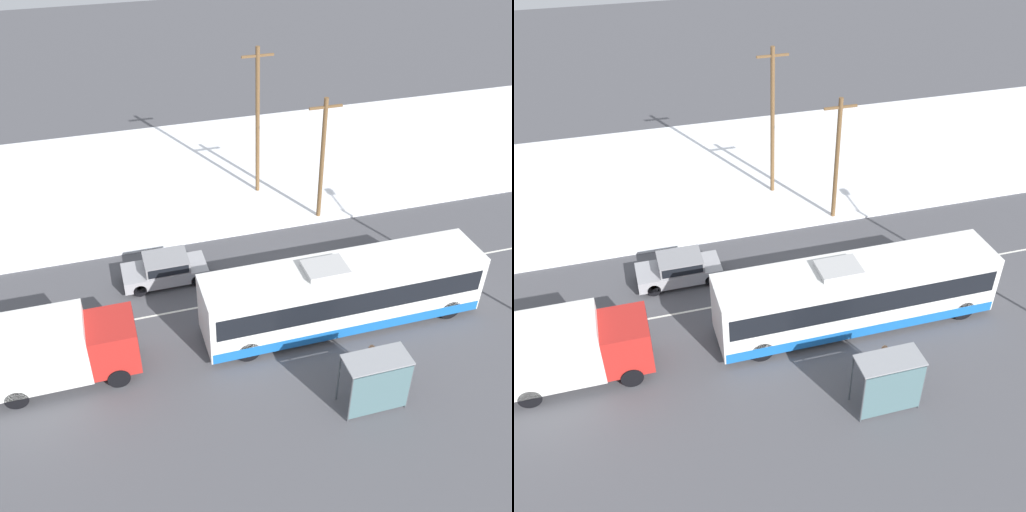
% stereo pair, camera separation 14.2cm
% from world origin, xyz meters
% --- Properties ---
extents(ground_plane, '(120.00, 120.00, 0.00)m').
position_xyz_m(ground_plane, '(0.00, 0.00, 0.00)').
color(ground_plane, '#4C4C51').
extents(snow_lot, '(80.00, 15.42, 0.12)m').
position_xyz_m(snow_lot, '(0.00, 12.93, 0.06)').
color(snow_lot, white).
rests_on(snow_lot, ground_plane).
extents(lane_marking_center, '(60.00, 0.12, 0.00)m').
position_xyz_m(lane_marking_center, '(0.00, 0.00, 0.00)').
color(lane_marking_center, silver).
rests_on(lane_marking_center, ground_plane).
extents(city_bus, '(12.42, 2.57, 3.30)m').
position_xyz_m(city_bus, '(0.74, -2.71, 1.61)').
color(city_bus, white).
rests_on(city_bus, ground_plane).
extents(box_truck, '(6.07, 2.30, 3.01)m').
position_xyz_m(box_truck, '(-11.44, -2.76, 1.65)').
color(box_truck, silver).
rests_on(box_truck, ground_plane).
extents(sedan_car, '(4.07, 1.80, 1.40)m').
position_xyz_m(sedan_car, '(-6.29, 2.43, 0.77)').
color(sedan_car, '#9E9EA3').
rests_on(sedan_car, ground_plane).
extents(pedestrian_at_stop, '(0.61, 0.27, 1.70)m').
position_xyz_m(pedestrian_at_stop, '(0.54, -6.11, 1.04)').
color(pedestrian_at_stop, '#23232D').
rests_on(pedestrian_at_stop, ground_plane).
extents(bus_shelter, '(2.48, 1.20, 2.40)m').
position_xyz_m(bus_shelter, '(0.04, -7.69, 1.67)').
color(bus_shelter, gray).
rests_on(bus_shelter, ground_plane).
extents(utility_pole_roadside, '(1.80, 0.24, 7.08)m').
position_xyz_m(utility_pole_roadside, '(2.99, 5.81, 3.72)').
color(utility_pole_roadside, brown).
rests_on(utility_pole_roadside, ground_plane).
extents(utility_pole_snowlot, '(1.80, 0.24, 8.76)m').
position_xyz_m(utility_pole_snowlot, '(0.49, 9.59, 4.57)').
color(utility_pole_snowlot, brown).
rests_on(utility_pole_snowlot, ground_plane).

